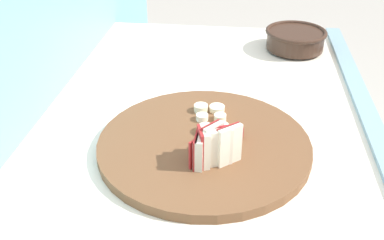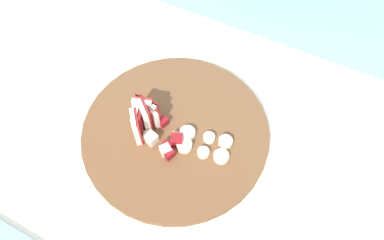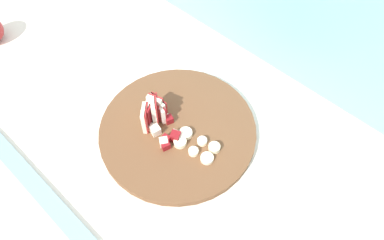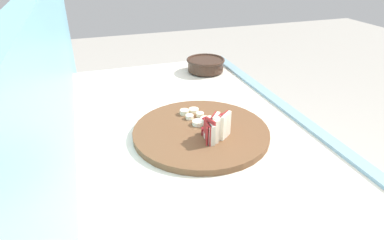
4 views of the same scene
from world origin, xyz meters
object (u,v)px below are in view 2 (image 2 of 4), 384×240
Objects in this scene: cutting_board at (176,131)px; apple_dice_pile at (165,139)px; apple_wedge_fan at (143,116)px; banana_slice_rows at (203,144)px.

cutting_board is 4.41× the size of apple_dice_pile.
apple_wedge_fan reaches higher than apple_dice_pile.
apple_dice_pile reaches higher than cutting_board.
apple_wedge_fan is 0.06m from apple_dice_pile.
cutting_board is 0.07m from apple_wedge_fan.
apple_wedge_fan is 0.13m from banana_slice_rows.
cutting_board is 3.42× the size of banana_slice_rows.
apple_dice_pile is at bearing -99.80° from cutting_board.
apple_dice_pile is (-0.01, -0.03, 0.02)m from cutting_board.
apple_dice_pile is 0.77× the size of banana_slice_rows.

